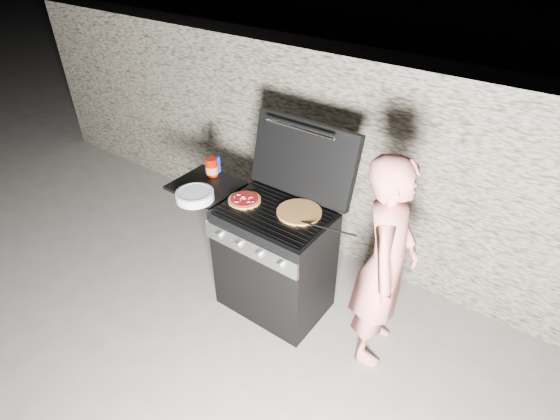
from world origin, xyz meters
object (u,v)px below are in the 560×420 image
Objects in this scene: pizza_topped at (244,199)px; sauce_jar at (212,167)px; gas_grill at (250,248)px; person at (385,265)px.

pizza_topped is 0.49m from sauce_jar.
person is at bearing 4.53° from gas_grill.
person reaches higher than sauce_jar.
gas_grill is 8.96× the size of sauce_jar.
sauce_jar is at bearing 74.39° from person.
person is at bearing 5.16° from pizza_topped.
person is (1.08, 0.09, 0.33)m from gas_grill.
gas_grill is at bearing -15.95° from sauce_jar.
sauce_jar reaches higher than pizza_topped.
sauce_jar is at bearing 162.14° from pizza_topped.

